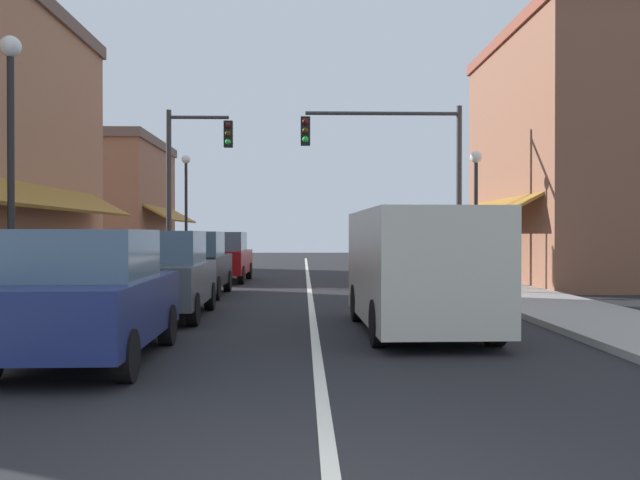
# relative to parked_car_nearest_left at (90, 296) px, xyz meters

# --- Properties ---
(ground_plane) EXTENTS (80.00, 80.00, 0.00)m
(ground_plane) POSITION_rel_parked_car_nearest_left_xyz_m (3.05, 12.87, -0.88)
(ground_plane) COLOR black
(sidewalk_left) EXTENTS (2.60, 56.00, 0.12)m
(sidewalk_left) POSITION_rel_parked_car_nearest_left_xyz_m (-2.45, 12.87, -0.82)
(sidewalk_left) COLOR gray
(sidewalk_left) RESTS_ON ground
(sidewalk_right) EXTENTS (2.60, 56.00, 0.12)m
(sidewalk_right) POSITION_rel_parked_car_nearest_left_xyz_m (8.55, 12.87, -0.82)
(sidewalk_right) COLOR gray
(sidewalk_right) RESTS_ON ground
(lane_center_stripe) EXTENTS (0.14, 52.00, 0.01)m
(lane_center_stripe) POSITION_rel_parked_car_nearest_left_xyz_m (3.05, 12.87, -0.88)
(lane_center_stripe) COLOR silver
(lane_center_stripe) RESTS_ON ground
(storefront_right_block) EXTENTS (5.72, 10.20, 8.74)m
(storefront_right_block) POSITION_rel_parked_car_nearest_left_xyz_m (12.05, 14.87, 3.49)
(storefront_right_block) COLOR brown
(storefront_right_block) RESTS_ON ground
(storefront_far_left) EXTENTS (6.45, 8.20, 6.01)m
(storefront_far_left) POSITION_rel_parked_car_nearest_left_xyz_m (-6.32, 22.87, 2.13)
(storefront_far_left) COLOR #8E5B42
(storefront_far_left) RESTS_ON ground
(parked_car_nearest_left) EXTENTS (1.84, 4.13, 1.77)m
(parked_car_nearest_left) POSITION_rel_parked_car_nearest_left_xyz_m (0.00, 0.00, 0.00)
(parked_car_nearest_left) COLOR navy
(parked_car_nearest_left) RESTS_ON ground
(parked_car_second_left) EXTENTS (1.84, 4.13, 1.77)m
(parked_car_second_left) POSITION_rel_parked_car_nearest_left_xyz_m (-0.00, 4.93, 0.00)
(parked_car_second_left) COLOR #4C5156
(parked_car_second_left) RESTS_ON ground
(parked_car_third_left) EXTENTS (1.79, 4.10, 1.77)m
(parked_car_third_left) POSITION_rel_parked_car_nearest_left_xyz_m (-0.17, 9.93, 0.00)
(parked_car_third_left) COLOR black
(parked_car_third_left) RESTS_ON ground
(parked_car_far_left) EXTENTS (1.85, 4.13, 1.77)m
(parked_car_far_left) POSITION_rel_parked_car_nearest_left_xyz_m (-0.00, 15.64, 0.00)
(parked_car_far_left) COLOR maroon
(parked_car_far_left) RESTS_ON ground
(van_in_lane) EXTENTS (2.10, 5.23, 2.12)m
(van_in_lane) POSITION_rel_parked_car_nearest_left_xyz_m (4.85, 2.75, 0.27)
(van_in_lane) COLOR beige
(van_in_lane) RESTS_ON ground
(traffic_signal_mast_arm) EXTENTS (5.16, 0.50, 5.80)m
(traffic_signal_mast_arm) POSITION_rel_parked_car_nearest_left_xyz_m (6.09, 12.82, 3.08)
(traffic_signal_mast_arm) COLOR #333333
(traffic_signal_mast_arm) RESTS_ON ground
(traffic_signal_left_corner) EXTENTS (2.30, 0.50, 5.95)m
(traffic_signal_left_corner) POSITION_rel_parked_car_nearest_left_xyz_m (-1.07, 14.67, 2.96)
(traffic_signal_left_corner) COLOR #333333
(traffic_signal_left_corner) RESTS_ON ground
(street_lamp_left_near) EXTENTS (0.36, 0.36, 5.06)m
(street_lamp_left_near) POSITION_rel_parked_car_nearest_left_xyz_m (-2.09, 2.55, 2.50)
(street_lamp_left_near) COLOR black
(street_lamp_left_near) RESTS_ON ground
(street_lamp_right_mid) EXTENTS (0.36, 0.36, 4.18)m
(street_lamp_right_mid) POSITION_rel_parked_car_nearest_left_xyz_m (8.03, 11.42, 1.99)
(street_lamp_right_mid) COLOR black
(street_lamp_right_mid) RESTS_ON ground
(street_lamp_left_far) EXTENTS (0.36, 0.36, 4.95)m
(street_lamp_left_far) POSITION_rel_parked_car_nearest_left_xyz_m (-1.95, 19.46, 2.44)
(street_lamp_left_far) COLOR black
(street_lamp_left_far) RESTS_ON ground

